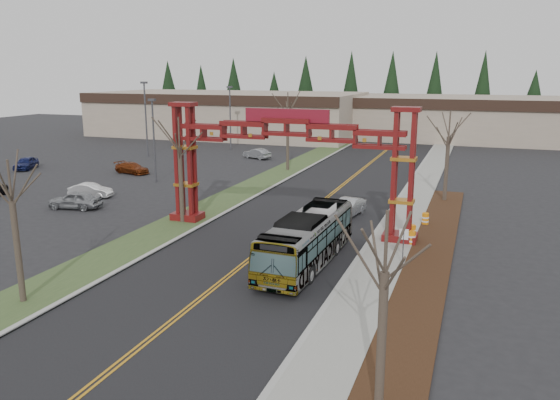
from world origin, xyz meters
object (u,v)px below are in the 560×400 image
at_px(bare_tree_right_far, 449,137).
at_px(light_pole_far, 230,113).
at_px(parked_car_mid_b, 26,163).
at_px(light_pole_mid, 146,114).
at_px(bare_tree_median_near, 12,202).
at_px(barrel_north, 425,219).
at_px(retail_building_west, 229,114).
at_px(street_sign, 404,240).
at_px(parked_car_near_b, 91,190).
at_px(bare_tree_median_far, 288,112).
at_px(parked_car_far_a, 257,154).
at_px(retail_building_east, 465,118).
at_px(barrel_mid, 412,232).
at_px(transit_bus, 307,239).
at_px(bare_tree_right_near, 385,273).
at_px(parked_car_mid_a, 132,168).
at_px(barrel_south, 411,238).
at_px(light_pole_near, 154,135).
at_px(silver_sedan, 348,207).
at_px(bare_tree_median_mid, 180,148).
at_px(parked_car_near_a, 75,200).
at_px(gateway_arch, 287,147).

height_order(bare_tree_right_far, light_pole_far, light_pole_far).
bearing_deg(parked_car_mid_b, light_pole_mid, 36.81).
distance_m(bare_tree_median_near, barrel_north, 27.47).
height_order(retail_building_west, street_sign, retail_building_west).
distance_m(parked_car_near_b, bare_tree_right_far, 31.93).
bearing_deg(bare_tree_median_far, parked_car_far_a, 134.21).
height_order(retail_building_east, barrel_north, retail_building_east).
bearing_deg(bare_tree_right_far, light_pole_far, 143.76).
xyz_separation_m(retail_building_east, barrel_mid, (-1.33, -61.13, -3.01)).
relative_size(retail_building_west, transit_bus, 4.20).
bearing_deg(parked_car_near_b, bare_tree_right_near, -137.64).
relative_size(retail_building_east, barrel_mid, 37.63).
relative_size(parked_car_mid_a, parked_car_far_a, 1.07).
relative_size(parked_car_far_a, street_sign, 1.74).
xyz_separation_m(transit_bus, barrel_north, (5.71, 10.89, -1.06)).
bearing_deg(bare_tree_median_near, light_pole_mid, 116.17).
bearing_deg(barrel_mid, bare_tree_median_near, -134.36).
height_order(transit_bus, barrel_south, transit_bus).
distance_m(parked_car_far_a, barrel_south, 38.43).
distance_m(parked_car_mid_b, light_pole_near, 18.99).
distance_m(retail_building_west, light_pole_mid, 27.47).
relative_size(parked_car_mid_b, barrel_mid, 4.19).
bearing_deg(bare_tree_median_near, parked_car_far_a, 98.16).
bearing_deg(barrel_north, bare_tree_right_near, -88.05).
distance_m(silver_sedan, street_sign, 11.73).
bearing_deg(parked_car_mid_b, street_sign, -44.44).
bearing_deg(bare_tree_median_far, bare_tree_median_mid, -90.00).
bearing_deg(light_pole_mid, light_pole_far, 51.82).
bearing_deg(retail_building_east, barrel_north, -90.81).
relative_size(transit_bus, street_sign, 4.78).
bearing_deg(barrel_mid, transit_bus, -126.58).
height_order(bare_tree_median_far, bare_tree_right_near, bare_tree_median_far).
bearing_deg(barrel_north, parked_car_mid_a, 162.26).
distance_m(parked_car_far_a, street_sign, 41.88).
xyz_separation_m(parked_car_near_a, barrel_north, (27.69, 4.71, -0.27)).
distance_m(light_pole_mid, barrel_north, 44.34).
bearing_deg(silver_sedan, parked_car_mid_a, 169.88).
xyz_separation_m(retail_building_east, parked_car_near_a, (-28.51, -61.95, -2.78)).
bearing_deg(barrel_north, bare_tree_median_near, -129.39).
distance_m(retail_building_west, barrel_north, 63.02).
bearing_deg(parked_car_near_a, bare_tree_median_mid, 75.91).
xyz_separation_m(light_pole_near, street_sign, (27.16, -16.62, -3.24)).
xyz_separation_m(parked_car_near_b, barrel_north, (29.28, 0.82, -0.16)).
bearing_deg(bare_tree_right_far, parked_car_near_a, -154.96).
bearing_deg(retail_building_east, transit_bus, -95.47).
bearing_deg(light_pole_mid, barrel_mid, -34.33).
relative_size(parked_car_mid_a, light_pole_mid, 0.43).
xyz_separation_m(gateway_arch, bare_tree_median_mid, (-8.00, -0.76, -0.36)).
height_order(bare_tree_right_far, barrel_north, bare_tree_right_far).
bearing_deg(bare_tree_median_near, parked_car_near_b, 121.02).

